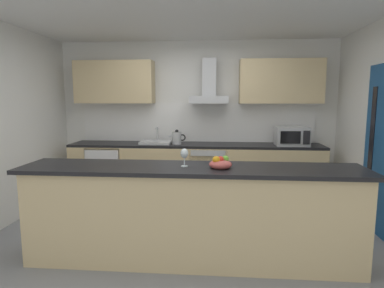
{
  "coord_description": "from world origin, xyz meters",
  "views": [
    {
      "loc": [
        0.38,
        -3.66,
        1.64
      ],
      "look_at": [
        0.04,
        0.5,
        1.05
      ],
      "focal_mm": 30.32,
      "sensor_mm": 36.0,
      "label": 1
    }
  ],
  "objects_px": {
    "sink": "(156,142)",
    "fruit_bowl": "(220,164)",
    "microwave": "(292,136)",
    "kettle": "(177,138)",
    "refrigerator": "(108,171)",
    "range_hood": "(209,89)",
    "oven": "(208,171)",
    "wine_glass": "(184,154)"
  },
  "relations": [
    {
      "from": "microwave",
      "to": "range_hood",
      "type": "distance_m",
      "value": 1.52
    },
    {
      "from": "sink",
      "to": "fruit_bowl",
      "type": "relative_size",
      "value": 2.27
    },
    {
      "from": "oven",
      "to": "fruit_bowl",
      "type": "xyz_separation_m",
      "value": [
        0.18,
        -2.19,
        0.56
      ]
    },
    {
      "from": "wine_glass",
      "to": "fruit_bowl",
      "type": "distance_m",
      "value": 0.36
    },
    {
      "from": "kettle",
      "to": "refrigerator",
      "type": "bearing_deg",
      "value": 178.5
    },
    {
      "from": "sink",
      "to": "wine_glass",
      "type": "relative_size",
      "value": 2.81
    },
    {
      "from": "kettle",
      "to": "range_hood",
      "type": "bearing_deg",
      "value": 17.57
    },
    {
      "from": "refrigerator",
      "to": "sink",
      "type": "relative_size",
      "value": 1.7
    },
    {
      "from": "microwave",
      "to": "range_hood",
      "type": "bearing_deg",
      "value": 173.18
    },
    {
      "from": "microwave",
      "to": "fruit_bowl",
      "type": "relative_size",
      "value": 2.27
    },
    {
      "from": "refrigerator",
      "to": "wine_glass",
      "type": "xyz_separation_m",
      "value": [
        1.53,
        -2.15,
        0.68
      ]
    },
    {
      "from": "refrigerator",
      "to": "sink",
      "type": "height_order",
      "value": "sink"
    },
    {
      "from": "sink",
      "to": "wine_glass",
      "type": "distance_m",
      "value": 2.28
    },
    {
      "from": "kettle",
      "to": "wine_glass",
      "type": "bearing_deg",
      "value": -80.61
    },
    {
      "from": "oven",
      "to": "wine_glass",
      "type": "relative_size",
      "value": 4.5
    },
    {
      "from": "microwave",
      "to": "wine_glass",
      "type": "relative_size",
      "value": 2.81
    },
    {
      "from": "oven",
      "to": "refrigerator",
      "type": "xyz_separation_m",
      "value": [
        -1.7,
        -0.0,
        -0.03
      ]
    },
    {
      "from": "sink",
      "to": "range_hood",
      "type": "height_order",
      "value": "range_hood"
    },
    {
      "from": "refrigerator",
      "to": "fruit_bowl",
      "type": "height_order",
      "value": "fruit_bowl"
    },
    {
      "from": "refrigerator",
      "to": "kettle",
      "type": "height_order",
      "value": "kettle"
    },
    {
      "from": "wine_glass",
      "to": "sink",
      "type": "bearing_deg",
      "value": 107.98
    },
    {
      "from": "oven",
      "to": "refrigerator",
      "type": "height_order",
      "value": "oven"
    },
    {
      "from": "refrigerator",
      "to": "fruit_bowl",
      "type": "distance_m",
      "value": 2.95
    },
    {
      "from": "refrigerator",
      "to": "fruit_bowl",
      "type": "xyz_separation_m",
      "value": [
        1.88,
        -2.19,
        0.6
      ]
    },
    {
      "from": "refrigerator",
      "to": "microwave",
      "type": "xyz_separation_m",
      "value": [
        3.01,
        -0.03,
        0.62
      ]
    },
    {
      "from": "wine_glass",
      "to": "fruit_bowl",
      "type": "height_order",
      "value": "wine_glass"
    },
    {
      "from": "sink",
      "to": "range_hood",
      "type": "relative_size",
      "value": 0.69
    },
    {
      "from": "oven",
      "to": "range_hood",
      "type": "distance_m",
      "value": 1.33
    },
    {
      "from": "refrigerator",
      "to": "sink",
      "type": "distance_m",
      "value": 0.97
    },
    {
      "from": "microwave",
      "to": "fruit_bowl",
      "type": "distance_m",
      "value": 2.44
    },
    {
      "from": "microwave",
      "to": "wine_glass",
      "type": "height_order",
      "value": "microwave"
    },
    {
      "from": "refrigerator",
      "to": "fruit_bowl",
      "type": "bearing_deg",
      "value": -49.32
    },
    {
      "from": "microwave",
      "to": "range_hood",
      "type": "xyz_separation_m",
      "value": [
        -1.32,
        0.16,
        0.74
      ]
    },
    {
      "from": "microwave",
      "to": "kettle",
      "type": "relative_size",
      "value": 1.73
    },
    {
      "from": "sink",
      "to": "microwave",
      "type": "bearing_deg",
      "value": -1.02
    },
    {
      "from": "microwave",
      "to": "range_hood",
      "type": "height_order",
      "value": "range_hood"
    },
    {
      "from": "range_hood",
      "to": "wine_glass",
      "type": "relative_size",
      "value": 4.05
    },
    {
      "from": "refrigerator",
      "to": "wine_glass",
      "type": "height_order",
      "value": "wine_glass"
    },
    {
      "from": "oven",
      "to": "range_hood",
      "type": "xyz_separation_m",
      "value": [
        0.0,
        0.13,
        1.33
      ]
    },
    {
      "from": "kettle",
      "to": "fruit_bowl",
      "type": "relative_size",
      "value": 1.31
    },
    {
      "from": "fruit_bowl",
      "to": "range_hood",
      "type": "bearing_deg",
      "value": 94.53
    },
    {
      "from": "microwave",
      "to": "sink",
      "type": "relative_size",
      "value": 1.0
    }
  ]
}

